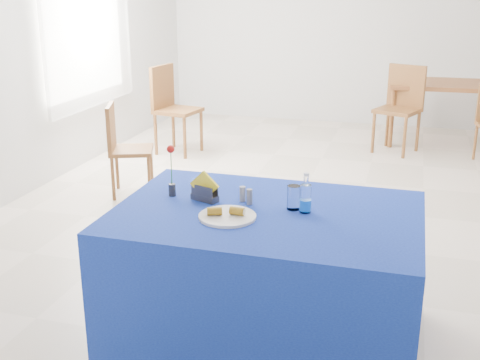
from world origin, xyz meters
name	(u,v)px	position (x,y,z in m)	size (l,w,h in m)	color
floor	(295,204)	(0.00, 0.00, 0.00)	(7.00, 7.00, 0.00)	beige
room_shell	(302,2)	(0.00, 0.00, 1.75)	(7.00, 7.00, 7.00)	silver
window_pane	(83,18)	(-2.47, 0.80, 1.55)	(0.04, 1.50, 1.60)	white
curtain	(89,18)	(-2.40, 0.80, 1.55)	(0.04, 1.75, 1.85)	white
plate	(227,216)	(0.07, -2.29, 0.77)	(0.30, 0.30, 0.01)	silver
drinking_glass	(294,198)	(0.37, -2.08, 0.82)	(0.07, 0.07, 0.13)	silver
salt_shaker	(243,194)	(0.08, -2.04, 0.80)	(0.03, 0.03, 0.09)	gray
pepper_shaker	(249,197)	(0.13, -2.07, 0.80)	(0.03, 0.03, 0.09)	slate
blue_table	(266,276)	(0.24, -2.14, 0.38)	(1.60, 1.10, 0.76)	navy
water_bottle	(305,199)	(0.44, -2.10, 0.83)	(0.06, 0.06, 0.21)	white
napkin_holder	(205,192)	(-0.12, -2.08, 0.81)	(0.17, 0.11, 0.17)	#39383D
rose_vase	(171,173)	(-0.32, -2.06, 0.90)	(0.04, 0.04, 0.29)	#232327
oak_table	(445,89)	(1.30, 2.66, 0.68)	(1.34, 0.90, 0.76)	brown
chair_bg_left	(401,102)	(0.81, 2.15, 0.58)	(0.58, 0.58, 1.00)	brown
chair_win_a	(122,143)	(-1.60, -0.16, 0.49)	(0.49, 0.49, 0.86)	brown
chair_win_b	(171,103)	(-1.74, 1.35, 0.58)	(0.52, 0.52, 1.01)	brown
banana_pieces	(226,211)	(0.07, -2.29, 0.80)	(0.19, 0.09, 0.04)	gold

